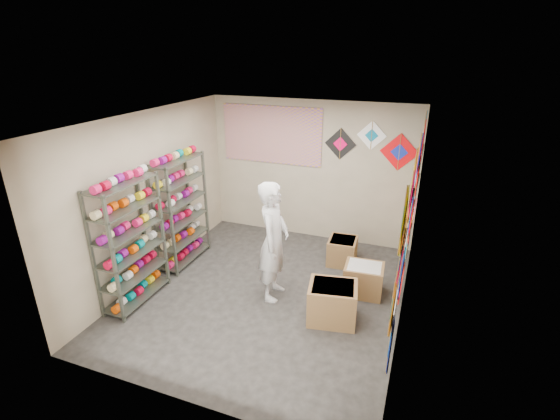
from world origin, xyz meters
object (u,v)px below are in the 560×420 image
at_px(shopkeeper, 274,241).
at_px(carton_c, 342,251).
at_px(shelf_rack_front, 130,243).
at_px(shelf_rack_back, 181,211).
at_px(carton_a, 332,303).
at_px(carton_b, 363,279).

height_order(shopkeeper, carton_c, shopkeeper).
distance_m(shelf_rack_front, shelf_rack_back, 1.30).
height_order(carton_a, carton_b, carton_a).
xyz_separation_m(carton_a, carton_b, (0.30, 0.82, -0.04)).
xyz_separation_m(shopkeeper, carton_b, (1.28, 0.54, -0.68)).
bearing_deg(carton_c, carton_a, -85.89).
bearing_deg(carton_c, shopkeeper, -122.78).
height_order(shelf_rack_front, carton_a, shelf_rack_front).
distance_m(carton_b, carton_c, 0.97).
height_order(shelf_rack_back, carton_a, shelf_rack_back).
xyz_separation_m(shelf_rack_back, carton_a, (2.88, -0.74, -0.68)).
xyz_separation_m(shelf_rack_back, shopkeeper, (1.90, -0.46, -0.03)).
bearing_deg(shelf_rack_front, shelf_rack_back, 90.00).
distance_m(shopkeeper, carton_a, 1.21).
relative_size(shopkeeper, carton_a, 2.80).
relative_size(shopkeeper, carton_c, 3.51).
bearing_deg(shopkeeper, carton_c, -34.44).
relative_size(shelf_rack_back, shopkeeper, 1.03).
xyz_separation_m(carton_a, carton_c, (-0.22, 1.64, -0.05)).
bearing_deg(shelf_rack_front, carton_c, 39.58).
distance_m(shelf_rack_back, carton_a, 3.05).
height_order(carton_b, carton_c, carton_b).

